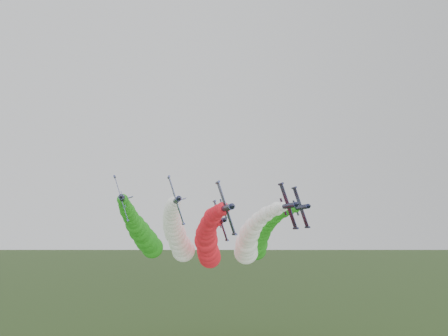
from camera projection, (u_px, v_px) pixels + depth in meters
The scene contains 6 objects.
jet_lead at pixel (208, 245), 127.60m from camera, with size 14.16×81.56×20.88m.
jet_inner_left at pixel (178, 238), 135.31m from camera, with size 14.57×81.97×21.29m.
jet_inner_right at pixel (248, 242), 142.83m from camera, with size 14.87×82.26×21.59m.
jet_outer_left at pixel (144, 236), 142.59m from camera, with size 14.44×81.84×21.16m.
jet_outer_right at pixel (260, 239), 152.34m from camera, with size 14.44×81.84×21.16m.
jet_trail at pixel (208, 247), 152.92m from camera, with size 14.52×81.91×21.23m.
Camera 1 is at (-19.62, -84.61, 40.09)m, focal length 35.00 mm.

